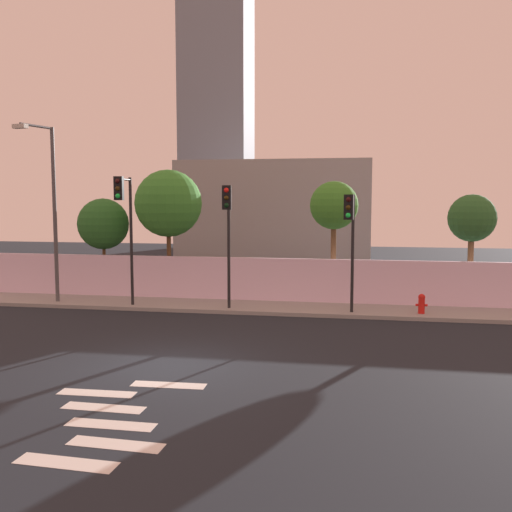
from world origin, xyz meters
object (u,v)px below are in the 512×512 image
fire_hydrant (422,303)px  roadside_tree_midright (334,207)px  roadside_tree_midleft (168,204)px  street_lamp_curbside (50,200)px  roadside_tree_leftmost (103,224)px  traffic_light_center (350,227)px  traffic_light_left (125,213)px  roadside_tree_rightmost (472,219)px  traffic_light_right (228,220)px

fire_hydrant → roadside_tree_midright: roadside_tree_midright is taller
roadside_tree_midleft → roadside_tree_midright: roadside_tree_midleft is taller
fire_hydrant → street_lamp_curbside: bearing=-179.1°
roadside_tree_leftmost → roadside_tree_midleft: (3.11, 0.00, 0.94)m
traffic_light_center → traffic_light_left: bearing=-179.3°
fire_hydrant → roadside_tree_midright: 5.61m
traffic_light_left → roadside_tree_leftmost: 4.34m
traffic_light_center → roadside_tree_rightmost: size_ratio=0.96×
fire_hydrant → roadside_tree_midleft: (-10.76, 2.66, 3.67)m
street_lamp_curbside → traffic_light_center: bearing=-2.3°
traffic_light_left → street_lamp_curbside: bearing=170.4°
traffic_light_left → roadside_tree_midright: size_ratio=0.99×
traffic_light_left → traffic_light_right: size_ratio=1.07×
fire_hydrant → roadside_tree_leftmost: 14.39m
traffic_light_right → fire_hydrant: 7.93m
traffic_light_left → street_lamp_curbside: 3.56m
roadside_tree_leftmost → traffic_light_center: bearing=-16.7°
traffic_light_center → street_lamp_curbside: bearing=177.7°
traffic_light_center → traffic_light_right: size_ratio=0.93×
roadside_tree_leftmost → fire_hydrant: bearing=-10.8°
traffic_light_left → roadside_tree_midleft: (0.59, 3.47, 0.34)m
traffic_light_right → roadside_tree_rightmost: size_ratio=1.04×
roadside_tree_midright → roadside_tree_midleft: bearing=180.0°
traffic_light_right → roadside_tree_midleft: size_ratio=0.84×
roadside_tree_midleft → roadside_tree_midright: 7.34m
roadside_tree_midleft → roadside_tree_midright: bearing=-0.0°
roadside_tree_midleft → roadside_tree_leftmost: bearing=180.0°
traffic_light_center → roadside_tree_leftmost: size_ratio=1.00×
roadside_tree_midleft → roadside_tree_rightmost: 12.94m
traffic_light_left → roadside_tree_rightmost: (13.52, 3.47, -0.27)m
roadside_tree_rightmost → fire_hydrant: bearing=-129.1°
street_lamp_curbside → roadside_tree_midleft: size_ratio=1.26×
roadside_tree_leftmost → roadside_tree_midleft: bearing=0.0°
street_lamp_curbside → roadside_tree_rightmost: (16.99, 2.89, -0.77)m
traffic_light_left → roadside_tree_rightmost: size_ratio=1.11×
roadside_tree_rightmost → roadside_tree_leftmost: bearing=-180.0°
roadside_tree_midleft → roadside_tree_rightmost: (12.93, 0.00, -0.61)m
fire_hydrant → roadside_tree_rightmost: roadside_tree_rightmost is taller
street_lamp_curbside → roadside_tree_leftmost: size_ratio=1.62×
fire_hydrant → roadside_tree_midleft: bearing=166.1°
roadside_tree_leftmost → roadside_tree_rightmost: bearing=0.0°
traffic_light_right → traffic_light_center: bearing=-0.3°
traffic_light_right → roadside_tree_midleft: bearing=136.2°
traffic_light_center → roadside_tree_midleft: bearing=157.4°
traffic_light_center → roadside_tree_midright: 3.53m
traffic_light_right → fire_hydrant: (7.28, 0.69, -3.07)m
traffic_light_right → street_lamp_curbside: size_ratio=0.67×
traffic_light_center → roadside_tree_midright: size_ratio=0.86×
traffic_light_center → fire_hydrant: size_ratio=5.97×
street_lamp_curbside → roadside_tree_midright: 11.77m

